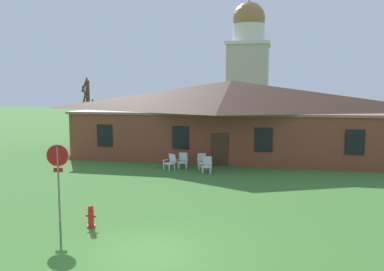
{
  "coord_description": "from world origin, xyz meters",
  "views": [
    {
      "loc": [
        3.62,
        -10.4,
        4.71
      ],
      "look_at": [
        -0.66,
        8.57,
        2.54
      ],
      "focal_mm": 36.52,
      "sensor_mm": 36.0,
      "label": 1
    }
  ],
  "objects_px": {
    "stop_sign": "(58,167)",
    "lawn_chair_middle": "(207,164)",
    "lawn_chair_left_end": "(202,161)",
    "fire_hydrant": "(91,217)",
    "lawn_chair_near_door": "(183,160)",
    "lawn_chair_by_porch": "(170,161)"
  },
  "relations": [
    {
      "from": "stop_sign",
      "to": "lawn_chair_near_door",
      "type": "relative_size",
      "value": 3.0
    },
    {
      "from": "stop_sign",
      "to": "lawn_chair_left_end",
      "type": "bearing_deg",
      "value": 74.16
    },
    {
      "from": "stop_sign",
      "to": "lawn_chair_by_porch",
      "type": "bearing_deg",
      "value": 83.14
    },
    {
      "from": "fire_hydrant",
      "to": "lawn_chair_near_door",
      "type": "bearing_deg",
      "value": 87.17
    },
    {
      "from": "stop_sign",
      "to": "lawn_chair_left_end",
      "type": "distance_m",
      "value": 11.4
    },
    {
      "from": "lawn_chair_left_end",
      "to": "lawn_chair_middle",
      "type": "relative_size",
      "value": 1.0
    },
    {
      "from": "lawn_chair_by_porch",
      "to": "lawn_chair_middle",
      "type": "bearing_deg",
      "value": -11.67
    },
    {
      "from": "stop_sign",
      "to": "lawn_chair_middle",
      "type": "bearing_deg",
      "value": 69.86
    },
    {
      "from": "stop_sign",
      "to": "lawn_chair_left_end",
      "type": "xyz_separation_m",
      "value": [
        3.08,
        10.87,
        -1.54
      ]
    },
    {
      "from": "stop_sign",
      "to": "lawn_chair_left_end",
      "type": "height_order",
      "value": "stop_sign"
    },
    {
      "from": "lawn_chair_by_porch",
      "to": "lawn_chair_middle",
      "type": "height_order",
      "value": "same"
    },
    {
      "from": "stop_sign",
      "to": "lawn_chair_left_end",
      "type": "relative_size",
      "value": 3.0
    },
    {
      "from": "stop_sign",
      "to": "lawn_chair_middle",
      "type": "relative_size",
      "value": 3.0
    },
    {
      "from": "stop_sign",
      "to": "lawn_chair_middle",
      "type": "height_order",
      "value": "stop_sign"
    },
    {
      "from": "lawn_chair_near_door",
      "to": "stop_sign",
      "type": "bearing_deg",
      "value": -99.82
    },
    {
      "from": "stop_sign",
      "to": "lawn_chair_middle",
      "type": "distance_m",
      "value": 10.54
    },
    {
      "from": "lawn_chair_near_door",
      "to": "lawn_chair_left_end",
      "type": "relative_size",
      "value": 1.0
    },
    {
      "from": "lawn_chair_by_porch",
      "to": "lawn_chair_left_end",
      "type": "distance_m",
      "value": 1.94
    },
    {
      "from": "lawn_chair_near_door",
      "to": "lawn_chair_middle",
      "type": "relative_size",
      "value": 1.0
    },
    {
      "from": "lawn_chair_near_door",
      "to": "lawn_chair_middle",
      "type": "xyz_separation_m",
      "value": [
        1.71,
        -1.04,
        0.0
      ]
    },
    {
      "from": "lawn_chair_middle",
      "to": "fire_hydrant",
      "type": "distance_m",
      "value": 10.24
    },
    {
      "from": "stop_sign",
      "to": "fire_hydrant",
      "type": "xyz_separation_m",
      "value": [
        1.33,
        -0.2,
        -1.67
      ]
    }
  ]
}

